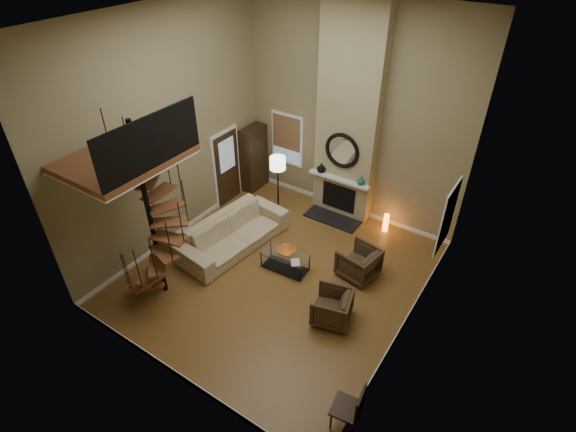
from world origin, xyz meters
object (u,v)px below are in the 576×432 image
Objects in this scene: hutch at (254,158)px; armchair_near at (361,264)px; armchair_far at (335,308)px; accent_lamp at (386,223)px; floor_lamp at (278,168)px; coffee_table at (285,259)px; sofa at (234,232)px; side_chair at (352,407)px.

armchair_near is (4.37, -1.80, -0.60)m from hutch.
accent_lamp is at bearing 171.14° from armchair_far.
floor_lamp is at bearing -28.77° from hutch.
armchair_far is 0.66× the size of coffee_table.
sofa is at bearing 178.56° from coffee_table.
coffee_table is at bearing -54.45° from armchair_near.
coffee_table is (1.54, -0.04, -0.11)m from sofa.
coffee_table is 1.19× the size of side_chair.
armchair_far is 0.45× the size of floor_lamp.
floor_lamp is 3.38× the size of accent_lamp.
floor_lamp is 6.29m from side_chair.
hutch reaches higher than armchair_near.
side_chair is at bearing -44.66° from floor_lamp.
hutch is 3.75× the size of accent_lamp.
coffee_table is 3.97m from side_chair.
floor_lamp reaches higher than sofa.
accent_lamp is 0.52× the size of side_chair.
armchair_far is at bearing 15.64° from armchair_near.
armchair_far is 0.79× the size of side_chair.
hutch is 7.76m from side_chair.
floor_lamp is at bearing 128.47° from coffee_table.
accent_lamp is at bearing 107.45° from side_chair.
armchair_near reaches higher than coffee_table.
armchair_far is 1.87m from coffee_table.
side_chair is (1.29, -1.84, 0.17)m from armchair_far.
hutch reaches higher than coffee_table.
hutch is 1.96× the size of side_chair.
side_chair reaches higher than armchair_near.
sofa is 1.54m from coffee_table.
sofa reaches higher than accent_lamp.
hutch is at bearing 151.23° from floor_lamp.
side_chair is (4.43, -4.38, -0.89)m from floor_lamp.
floor_lamp is 1.76× the size of side_chair.
sofa is (1.26, -2.51, -0.55)m from hutch.
hutch is at bearing -140.98° from armchair_far.
armchair_far is 4.18m from floor_lamp.
side_chair is (5.80, -5.13, -0.42)m from hutch.
armchair_far reaches higher than accent_lamp.
sofa is 3.18m from armchair_near.
coffee_table is at bearing -117.01° from accent_lamp.
armchair_near is at bearing -22.43° from hutch.
floor_lamp reaches higher than side_chair.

